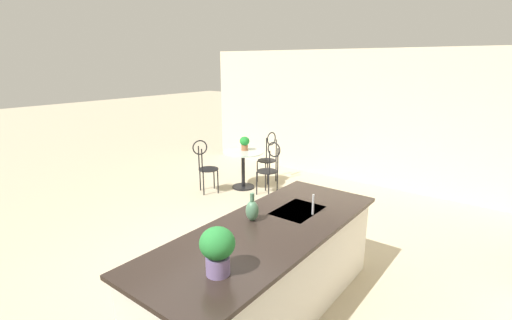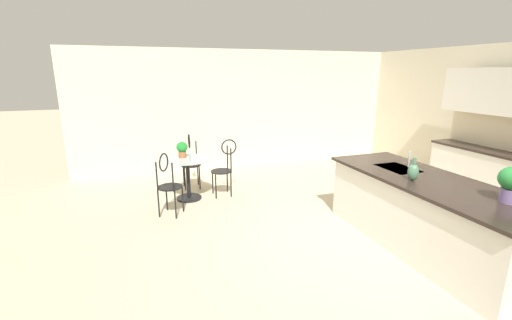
{
  "view_description": "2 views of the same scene",
  "coord_description": "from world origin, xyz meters",
  "views": [
    {
      "loc": [
        2.88,
        2.69,
        2.45
      ],
      "look_at": [
        -1.15,
        -0.4,
        1.07
      ],
      "focal_mm": 25.49,
      "sensor_mm": 36.0,
      "label": 1
    },
    {
      "loc": [
        3.33,
        -2.51,
        2.21
      ],
      "look_at": [
        -1.67,
        -0.73,
        0.82
      ],
      "focal_mm": 23.75,
      "sensor_mm": 36.0,
      "label": 2
    }
  ],
  "objects": [
    {
      "name": "potted_plant_counter_far",
      "position": [
        1.15,
        1.01,
        1.13
      ],
      "size": [
        0.27,
        0.27,
        0.37
      ],
      "color": "#7A669E",
      "rests_on": "kitchen_island"
    },
    {
      "name": "chair_by_island",
      "position": [
        -2.43,
        -1.07,
        0.57
      ],
      "size": [
        0.39,
        0.48,
        1.04
      ],
      "color": "black",
      "rests_on": "ground"
    },
    {
      "name": "wall_left_window",
      "position": [
        -4.26,
        0.0,
        1.35
      ],
      "size": [
        0.12,
        7.8,
        2.7
      ],
      "primitive_type": "cube",
      "color": "beige",
      "rests_on": "ground"
    },
    {
      "name": "chair_near_window",
      "position": [
        -3.1,
        -1.58,
        0.57
      ],
      "size": [
        0.49,
        0.4,
        1.04
      ],
      "color": "black",
      "rests_on": "ground"
    },
    {
      "name": "chair_toward_desk",
      "position": [
        -1.81,
        -2.13,
        0.57
      ],
      "size": [
        0.52,
        0.52,
        1.04
      ],
      "color": "black",
      "rests_on": "ground"
    },
    {
      "name": "bistro_table",
      "position": [
        -2.45,
        -1.73,
        0.45
      ],
      "size": [
        0.8,
        0.8,
        0.74
      ],
      "color": "black",
      "rests_on": "ground"
    },
    {
      "name": "potted_plant_on_table",
      "position": [
        -2.58,
        -1.79,
        0.9
      ],
      "size": [
        0.2,
        0.2,
        0.28
      ],
      "color": "#9E603D",
      "rests_on": "bistro_table"
    },
    {
      "name": "back_counter_run",
      "position": [
        -0.4,
        3.21,
        0.49
      ],
      "size": [
        2.44,
        0.64,
        1.52
      ],
      "color": "white",
      "rests_on": "ground"
    },
    {
      "name": "ground_plane",
      "position": [
        0.0,
        0.0,
        0.0
      ],
      "size": [
        40.0,
        40.0,
        0.0
      ],
      "primitive_type": "plane",
      "color": "beige"
    },
    {
      "name": "sink_faucet",
      "position": [
        -0.25,
        1.03,
        1.03
      ],
      "size": [
        0.02,
        0.02,
        0.22
      ],
      "primitive_type": "cylinder",
      "color": "#B2B5BA",
      "rests_on": "kitchen_island"
    },
    {
      "name": "vase_on_counter",
      "position": [
        0.25,
        0.62,
        1.03
      ],
      "size": [
        0.13,
        0.13,
        0.29
      ],
      "color": "#4C7A5B",
      "rests_on": "kitchen_island"
    },
    {
      "name": "kitchen_island",
      "position": [
        0.3,
        0.85,
        0.46
      ],
      "size": [
        2.8,
        1.06,
        0.92
      ],
      "color": "white",
      "rests_on": "ground"
    }
  ]
}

